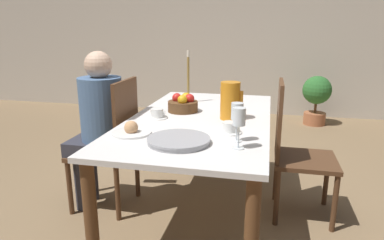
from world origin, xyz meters
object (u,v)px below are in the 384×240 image
object	(u,v)px
wine_glass_juice	(239,119)
potted_plant	(316,96)
teacup_across	(157,114)
fruit_bowl	(183,104)
chair_opposite	(294,149)
bread_plate	(131,131)
serving_tray	(179,140)
candlestick_tall	(188,82)
red_pitcher	(230,100)
wine_glass_water	(237,113)
person_seated	(98,119)
teacup_near_person	(230,128)
chair_person_side	(113,144)

from	to	relation	value
wine_glass_juice	potted_plant	xyz separation A→B (m)	(0.79, 3.26, -0.47)
teacup_across	fruit_bowl	bearing A→B (deg)	60.78
chair_opposite	bread_plate	size ratio (longest dim) A/B	4.25
chair_opposite	wine_glass_juice	distance (m)	0.87
serving_tray	candlestick_tall	world-z (taller)	candlestick_tall
red_pitcher	teacup_across	size ratio (longest dim) A/B	1.73
potted_plant	red_pitcher	bearing A→B (deg)	-108.47
wine_glass_water	fruit_bowl	world-z (taller)	wine_glass_water
red_pitcher	wine_glass_water	world-z (taller)	red_pitcher
red_pitcher	chair_opposite	bearing A→B (deg)	17.39
teacup_across	candlestick_tall	distance (m)	0.57
person_seated	red_pitcher	xyz separation A→B (m)	(0.94, 0.06, 0.16)
fruit_bowl	teacup_near_person	bearing A→B (deg)	-49.00
serving_tray	fruit_bowl	size ratio (longest dim) A/B	1.54
wine_glass_juice	potted_plant	size ratio (longest dim) A/B	0.31
person_seated	bread_plate	size ratio (longest dim) A/B	5.12
teacup_near_person	candlestick_tall	world-z (taller)	candlestick_tall
chair_person_side	fruit_bowl	size ratio (longest dim) A/B	4.43
chair_opposite	wine_glass_juice	world-z (taller)	chair_opposite
candlestick_tall	teacup_across	bearing A→B (deg)	-99.29
chair_opposite	bread_plate	bearing A→B (deg)	-57.90
teacup_near_person	fruit_bowl	world-z (taller)	fruit_bowl
teacup_across	wine_glass_water	bearing A→B (deg)	-33.06
wine_glass_water	serving_tray	xyz separation A→B (m)	(-0.29, -0.10, -0.14)
chair_person_side	candlestick_tall	xyz separation A→B (m)	(0.45, 0.50, 0.40)
chair_person_side	wine_glass_water	size ratio (longest dim) A/B	4.59
chair_person_side	fruit_bowl	world-z (taller)	chair_person_side
wine_glass_juice	fruit_bowl	bearing A→B (deg)	123.33
fruit_bowl	potted_plant	size ratio (longest dim) A/B	0.32
chair_opposite	potted_plant	xyz separation A→B (m)	(0.45, 2.55, -0.09)
candlestick_tall	potted_plant	size ratio (longest dim) A/B	0.61
wine_glass_juice	candlestick_tall	bearing A→B (deg)	116.07
serving_tray	candlestick_tall	size ratio (longest dim) A/B	0.81
teacup_near_person	fruit_bowl	distance (m)	0.60
wine_glass_water	bread_plate	xyz separation A→B (m)	(-0.60, -0.00, -0.14)
bread_plate	chair_person_side	bearing A→B (deg)	128.19
wine_glass_water	teacup_across	world-z (taller)	wine_glass_water
chair_opposite	chair_person_side	bearing A→B (deg)	-81.97
wine_glass_water	person_seated	bearing A→B (deg)	158.70
chair_person_side	bread_plate	xyz separation A→B (m)	(0.33, -0.42, 0.25)
potted_plant	person_seated	bearing A→B (deg)	-123.75
chair_person_side	bread_plate	size ratio (longest dim) A/B	4.25
serving_tray	person_seated	bearing A→B (deg)	145.68
person_seated	chair_opposite	bearing A→B (deg)	-81.85
serving_tray	teacup_across	bearing A→B (deg)	120.40
teacup_across	serving_tray	world-z (taller)	teacup_across
wine_glass_water	teacup_across	xyz separation A→B (m)	(-0.57, 0.37, -0.13)
person_seated	wine_glass_juice	world-z (taller)	person_seated
person_seated	fruit_bowl	world-z (taller)	person_seated
chair_person_side	teacup_across	size ratio (longest dim) A/B	6.69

